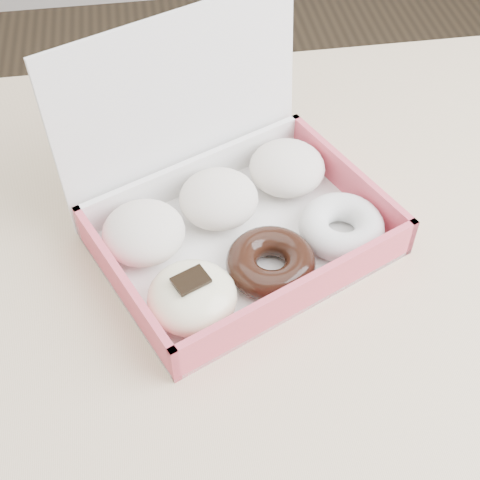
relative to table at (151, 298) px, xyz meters
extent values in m
cube|color=tan|center=(0.00, 0.00, 0.06)|extent=(1.20, 0.80, 0.04)
cylinder|color=tan|center=(0.55, 0.35, -0.32)|extent=(0.05, 0.05, 0.71)
cube|color=white|center=(0.12, 0.00, 0.08)|extent=(0.39, 0.35, 0.01)
cube|color=#DF4F61|center=(0.17, -0.10, 0.11)|extent=(0.30, 0.14, 0.05)
cube|color=white|center=(0.07, 0.10, 0.11)|extent=(0.30, 0.14, 0.05)
cube|color=#DF4F61|center=(-0.02, -0.06, 0.11)|extent=(0.10, 0.22, 0.05)
cube|color=#DF4F61|center=(0.26, 0.06, 0.11)|extent=(0.10, 0.22, 0.05)
cube|color=white|center=(0.06, 0.13, 0.20)|extent=(0.30, 0.15, 0.24)
ellipsoid|color=white|center=(0.00, 0.01, 0.11)|extent=(0.13, 0.13, 0.05)
ellipsoid|color=white|center=(0.10, 0.05, 0.11)|extent=(0.13, 0.13, 0.05)
ellipsoid|color=white|center=(0.19, 0.09, 0.11)|extent=(0.13, 0.13, 0.05)
ellipsoid|color=#F6EEBF|center=(0.05, -0.09, 0.11)|extent=(0.13, 0.13, 0.05)
cube|color=black|center=(0.05, -0.09, 0.14)|extent=(0.04, 0.04, 0.00)
torus|color=black|center=(0.14, -0.05, 0.10)|extent=(0.13, 0.13, 0.04)
torus|color=white|center=(0.23, -0.01, 0.10)|extent=(0.13, 0.13, 0.04)
camera|label=1|loc=(0.03, -0.52, 0.68)|focal=50.00mm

